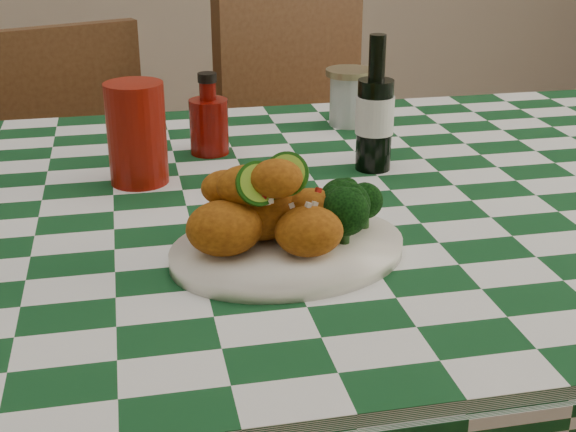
{
  "coord_description": "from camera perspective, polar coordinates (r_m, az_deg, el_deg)",
  "views": [
    {
      "loc": [
        -0.18,
        -1.07,
        1.22
      ],
      "look_at": [
        0.01,
        -0.2,
        0.84
      ],
      "focal_mm": 50.0,
      "sensor_mm": 36.0,
      "label": 1
    }
  ],
  "objects": [
    {
      "name": "red_tumbler",
      "position": [
        1.24,
        -10.71,
        5.78
      ],
      "size": [
        0.11,
        0.11,
        0.16
      ],
      "primitive_type": "cylinder",
      "rotation": [
        0.0,
        0.0,
        -0.32
      ],
      "color": "maroon",
      "rests_on": "dining_table"
    },
    {
      "name": "wooden_chair_left",
      "position": [
        1.92,
        -13.54,
        -1.34
      ],
      "size": [
        0.54,
        0.55,
        0.91
      ],
      "primitive_type": null,
      "rotation": [
        0.0,
        0.0,
        0.35
      ],
      "color": "#472814",
      "rests_on": "ground"
    },
    {
      "name": "plate",
      "position": [
        0.99,
        -0.0,
        -2.45
      ],
      "size": [
        0.34,
        0.29,
        0.02
      ],
      "primitive_type": null,
      "rotation": [
        0.0,
        0.0,
        0.21
      ],
      "color": "white",
      "rests_on": "dining_table"
    },
    {
      "name": "wooden_chair_right",
      "position": [
        2.03,
        3.46,
        1.46
      ],
      "size": [
        0.59,
        0.6,
        0.96
      ],
      "primitive_type": null,
      "rotation": [
        0.0,
        0.0,
        0.41
      ],
      "color": "#472814",
      "rests_on": "ground"
    },
    {
      "name": "fried_chicken_pile",
      "position": [
        0.96,
        -0.95,
        0.92
      ],
      "size": [
        0.17,
        0.13,
        0.11
      ],
      "primitive_type": null,
      "color": "#A95C10",
      "rests_on": "plate"
    },
    {
      "name": "mason_jar",
      "position": [
        1.53,
        4.35,
        8.42
      ],
      "size": [
        0.1,
        0.1,
        0.11
      ],
      "primitive_type": null,
      "rotation": [
        0.0,
        0.0,
        0.13
      ],
      "color": "#B2BCBA",
      "rests_on": "dining_table"
    },
    {
      "name": "beer_bottle",
      "position": [
        1.28,
        6.22,
        7.95
      ],
      "size": [
        0.08,
        0.08,
        0.22
      ],
      "primitive_type": null,
      "rotation": [
        0.0,
        0.0,
        0.42
      ],
      "color": "black",
      "rests_on": "dining_table"
    },
    {
      "name": "dining_table",
      "position": [
        1.37,
        -1.99,
        -14.41
      ],
      "size": [
        1.66,
        1.06,
        0.79
      ],
      "primitive_type": null,
      "color": "#12421E",
      "rests_on": "ground"
    },
    {
      "name": "ketchup_bottle",
      "position": [
        1.37,
        -5.67,
        7.25
      ],
      "size": [
        0.07,
        0.07,
        0.14
      ],
      "primitive_type": null,
      "rotation": [
        0.0,
        0.0,
        -0.09
      ],
      "color": "#660A05",
      "rests_on": "dining_table"
    },
    {
      "name": "broccoli_side",
      "position": [
        1.0,
        4.48,
        0.46
      ],
      "size": [
        0.09,
        0.09,
        0.07
      ],
      "primitive_type": null,
      "color": "black",
      "rests_on": "plate"
    }
  ]
}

